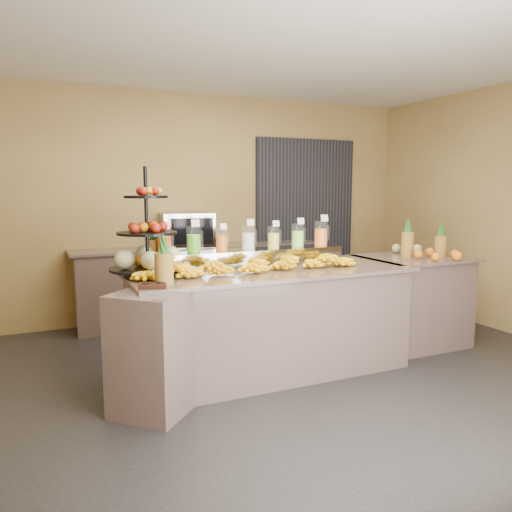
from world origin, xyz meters
TOP-DOWN VIEW (x-y plane):
  - ground at (0.00, 0.00)m, footprint 6.00×6.00m
  - room_envelope at (0.19, 0.79)m, footprint 6.04×5.02m
  - buffet_counter at (-0.12, 0.26)m, footprint 2.75×1.25m
  - right_counter at (1.70, 0.40)m, footprint 1.08×0.88m
  - back_ledge at (0.00, 2.25)m, footprint 3.10×0.55m
  - pitcher_tray at (-0.09, 0.58)m, footprint 1.85×0.30m
  - juice_pitcher_orange_a at (-0.87, 0.58)m, footprint 0.12×0.12m
  - juice_pitcher_green at (-0.61, 0.58)m, footprint 0.12×0.13m
  - juice_pitcher_orange_b at (-0.35, 0.58)m, footprint 0.11×0.11m
  - juice_pitcher_milk at (-0.09, 0.58)m, footprint 0.12×0.12m
  - juice_pitcher_lemon at (0.17, 0.58)m, footprint 0.11×0.12m
  - juice_pitcher_lime at (0.43, 0.58)m, footprint 0.12×0.12m
  - juice_pitcher_orange_c at (0.69, 0.58)m, footprint 0.13×0.13m
  - banana_heap at (-0.21, 0.26)m, footprint 1.95×0.18m
  - fruit_stand at (-1.00, 0.49)m, footprint 0.69×0.69m
  - condiment_caddy at (-1.13, -0.08)m, footprint 0.23×0.20m
  - pineapple_left_a at (-1.02, 0.00)m, footprint 0.14×0.14m
  - pineapple_left_b at (-0.92, 0.72)m, footprint 0.14×0.14m
  - right_fruit_pile at (1.80, 0.27)m, footprint 0.49×0.46m
  - oven_warmer at (-0.17, 2.25)m, footprint 0.66×0.49m

SIDE VIEW (x-z plane):
  - ground at x=0.00m, z-range 0.00..0.00m
  - buffet_counter at x=-0.12m, z-range 0.00..0.93m
  - back_ledge at x=0.00m, z-range 0.00..0.93m
  - right_counter at x=1.70m, z-range 0.00..0.93m
  - condiment_caddy at x=-1.13m, z-range 0.93..0.96m
  - banana_heap at x=-0.21m, z-range 0.92..1.08m
  - pitcher_tray at x=-0.09m, z-range 0.93..1.08m
  - right_fruit_pile at x=1.80m, z-range 0.88..1.14m
  - pineapple_left_a at x=-1.02m, z-range 0.88..1.27m
  - pineapple_left_b at x=-0.92m, z-range 0.88..1.30m
  - oven_warmer at x=-0.17m, z-range 0.93..1.34m
  - fruit_stand at x=-1.00m, z-range 0.71..1.60m
  - juice_pitcher_orange_b at x=-0.35m, z-range 1.04..1.30m
  - juice_pitcher_lemon at x=0.17m, z-range 1.04..1.31m
  - juice_pitcher_lime at x=0.43m, z-range 1.03..1.32m
  - juice_pitcher_orange_a at x=-0.87m, z-range 1.03..1.32m
  - juice_pitcher_milk at x=-0.09m, z-range 1.03..1.32m
  - juice_pitcher_green at x=-0.61m, z-range 1.03..1.33m
  - juice_pitcher_orange_c at x=0.69m, z-range 1.03..1.34m
  - room_envelope at x=0.19m, z-range 0.47..3.29m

